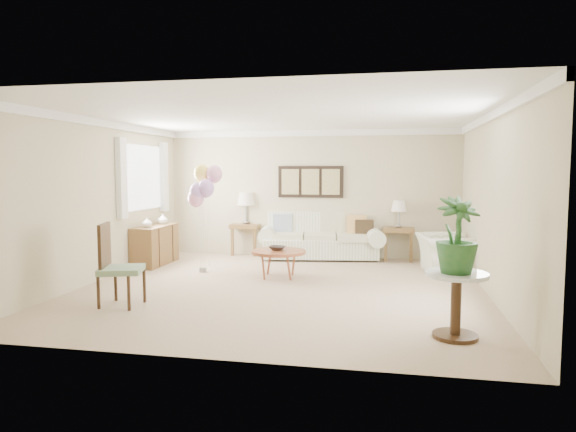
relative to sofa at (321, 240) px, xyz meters
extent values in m
plane|color=tan|center=(-0.24, -2.84, -0.37)|extent=(6.00, 6.00, 0.00)
cube|color=#BDB092|center=(-0.24, 0.16, 0.93)|extent=(6.00, 0.04, 2.60)
cube|color=#BDB092|center=(-0.24, -5.84, 0.93)|extent=(6.00, 0.04, 2.60)
cube|color=#BDB092|center=(-3.24, -2.84, 0.93)|extent=(0.04, 6.00, 2.60)
cube|color=#BDB092|center=(2.76, -2.84, 0.93)|extent=(0.04, 6.00, 2.60)
cube|color=white|center=(-0.24, -2.84, 2.22)|extent=(6.00, 6.00, 0.02)
cube|color=white|center=(-0.24, 0.13, 2.17)|extent=(6.00, 0.06, 0.12)
cube|color=white|center=(-3.21, -2.84, 2.17)|extent=(0.06, 6.00, 0.12)
cube|color=white|center=(2.73, -2.84, 2.17)|extent=(0.06, 6.00, 0.12)
cube|color=white|center=(-3.22, -1.34, 1.28)|extent=(0.04, 1.40, 1.20)
cube|color=white|center=(-3.18, -2.19, 1.28)|extent=(0.10, 0.22, 1.40)
cube|color=white|center=(-3.18, -0.49, 1.28)|extent=(0.10, 0.22, 1.40)
cube|color=black|center=(-0.24, 0.13, 1.18)|extent=(1.35, 0.04, 0.65)
cube|color=#8C8C59|center=(-0.66, 0.11, 1.18)|extent=(0.36, 0.02, 0.52)
cube|color=#8C8C59|center=(-0.24, 0.11, 1.18)|extent=(0.36, 0.02, 0.52)
cube|color=#8C8C59|center=(0.18, 0.11, 1.18)|extent=(0.36, 0.02, 0.52)
cube|color=white|center=(-0.01, -0.06, -0.14)|extent=(2.40, 1.26, 0.37)
cube|color=white|center=(-0.01, 0.28, 0.28)|extent=(2.29, 0.56, 0.57)
cylinder|color=white|center=(-1.10, -0.06, 0.10)|extent=(0.47, 0.97, 0.33)
cylinder|color=white|center=(1.08, -0.06, 0.10)|extent=(0.47, 0.97, 0.33)
cube|color=beige|center=(-0.66, -0.11, 0.09)|extent=(0.73, 0.83, 0.12)
cube|color=beige|center=(-0.01, -0.11, 0.09)|extent=(0.73, 0.83, 0.12)
cube|color=beige|center=(0.65, -0.11, 0.09)|extent=(0.73, 0.83, 0.12)
cube|color=#9AAFC6|center=(-0.82, 0.06, 0.32)|extent=(0.39, 0.12, 0.39)
cube|color=#DDA55A|center=(0.72, 0.06, 0.32)|extent=(0.39, 0.12, 0.39)
cube|color=#312415|center=(0.88, -0.01, 0.26)|extent=(0.35, 0.10, 0.35)
cube|color=white|center=(-0.01, -0.06, -0.35)|extent=(2.08, 0.83, 0.04)
cube|color=brown|center=(-1.62, 0.13, 0.25)|extent=(0.60, 0.55, 0.09)
cube|color=brown|center=(-1.86, -0.09, -0.08)|extent=(0.05, 0.05, 0.57)
cube|color=brown|center=(-1.37, -0.09, -0.08)|extent=(0.05, 0.05, 0.57)
cube|color=brown|center=(-1.86, 0.35, -0.08)|extent=(0.05, 0.05, 0.57)
cube|color=brown|center=(-1.37, 0.35, -0.08)|extent=(0.05, 0.05, 0.57)
cube|color=brown|center=(1.55, 0.03, 0.25)|extent=(0.60, 0.55, 0.09)
cube|color=brown|center=(1.31, -0.19, -0.08)|extent=(0.05, 0.05, 0.57)
cube|color=brown|center=(1.79, -0.19, -0.08)|extent=(0.05, 0.05, 0.57)
cube|color=brown|center=(1.31, 0.25, -0.08)|extent=(0.05, 0.05, 0.57)
cube|color=brown|center=(1.79, 0.25, -0.08)|extent=(0.05, 0.05, 0.57)
cylinder|color=gray|center=(-1.62, 0.13, 0.32)|extent=(0.15, 0.15, 0.07)
cylinder|color=gray|center=(-1.62, 0.13, 0.52)|extent=(0.04, 0.04, 0.33)
cone|color=silver|center=(-1.62, 0.13, 0.82)|extent=(0.37, 0.37, 0.26)
cylinder|color=gray|center=(1.55, 0.03, 0.32)|extent=(0.12, 0.12, 0.05)
cylinder|color=gray|center=(1.55, 0.03, 0.48)|extent=(0.04, 0.04, 0.27)
cone|color=silver|center=(1.55, 0.03, 0.72)|extent=(0.30, 0.30, 0.21)
cylinder|color=#A25129|center=(-0.44, -2.06, 0.06)|extent=(0.90, 0.90, 0.05)
cylinder|color=#A25129|center=(-0.22, -1.85, -0.16)|extent=(0.04, 0.04, 0.41)
cylinder|color=#A25129|center=(-0.65, -1.85, -0.16)|extent=(0.04, 0.04, 0.41)
cylinder|color=#A25129|center=(-0.65, -2.27, -0.16)|extent=(0.04, 0.04, 0.41)
cylinder|color=#A25129|center=(-0.22, -2.27, -0.16)|extent=(0.04, 0.04, 0.41)
imported|color=#2B2421|center=(-0.47, -2.03, 0.12)|extent=(0.31, 0.31, 0.07)
imported|color=white|center=(2.34, -1.06, -0.04)|extent=(1.02, 1.13, 0.66)
cylinder|color=silver|center=(2.06, -4.73, 0.32)|extent=(0.65, 0.65, 0.04)
cylinder|color=#332012|center=(2.06, -4.73, -0.03)|extent=(0.11, 0.11, 0.65)
cylinder|color=#332012|center=(2.06, -4.73, -0.36)|extent=(0.48, 0.48, 0.01)
imported|color=#1C4E22|center=(2.05, -4.77, 0.74)|extent=(0.60, 0.60, 0.80)
cube|color=gray|center=(-2.09, -4.21, 0.11)|extent=(0.66, 0.66, 0.07)
cylinder|color=#332012|center=(-2.31, -4.42, -0.15)|extent=(0.04, 0.04, 0.44)
cylinder|color=#332012|center=(-1.88, -4.42, -0.15)|extent=(0.04, 0.04, 0.44)
cylinder|color=#332012|center=(-2.31, -3.99, -0.15)|extent=(0.04, 0.04, 0.44)
cylinder|color=#332012|center=(-1.88, -3.99, -0.15)|extent=(0.04, 0.04, 0.44)
cube|color=#332012|center=(-2.33, -4.21, 0.43)|extent=(0.19, 0.50, 0.58)
cube|color=brown|center=(-3.00, -1.34, 0.00)|extent=(0.45, 1.20, 0.74)
cube|color=#332012|center=(-2.99, -1.64, 0.00)|extent=(0.46, 0.02, 0.70)
cube|color=#332012|center=(-2.99, -1.04, 0.00)|extent=(0.46, 0.02, 0.70)
imported|color=silver|center=(-2.98, -1.68, 0.47)|extent=(0.20, 0.20, 0.19)
imported|color=silver|center=(-2.98, -1.02, 0.47)|extent=(0.21, 0.21, 0.20)
cube|color=gray|center=(-1.84, -1.87, -0.33)|extent=(0.10, 0.10, 0.08)
ellipsoid|color=#EE97C5|center=(-1.92, -1.96, 0.94)|extent=(0.28, 0.28, 0.32)
cylinder|color=silver|center=(-1.88, -1.92, 0.25)|extent=(0.01, 0.01, 1.07)
ellipsoid|color=#BA88D9|center=(-1.73, -1.96, 1.11)|extent=(0.28, 0.28, 0.32)
cylinder|color=silver|center=(-1.79, -1.92, 0.33)|extent=(0.01, 0.01, 1.24)
ellipsoid|color=#F8DA53|center=(-1.88, -1.76, 1.37)|extent=(0.28, 0.28, 0.32)
cylinder|color=silver|center=(-1.86, -1.82, 0.46)|extent=(0.01, 0.01, 1.49)
ellipsoid|color=#EE97C5|center=(-1.65, -1.77, 1.35)|extent=(0.28, 0.28, 0.32)
cylinder|color=silver|center=(-1.74, -1.82, 0.45)|extent=(0.01, 0.01, 1.48)
ellipsoid|color=#BA88D9|center=(-1.88, -1.96, 1.05)|extent=(0.28, 0.28, 0.32)
cylinder|color=silver|center=(-1.86, -1.92, 0.30)|extent=(0.01, 0.01, 1.18)
camera|label=1|loc=(1.34, -10.31, 1.41)|focal=32.00mm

